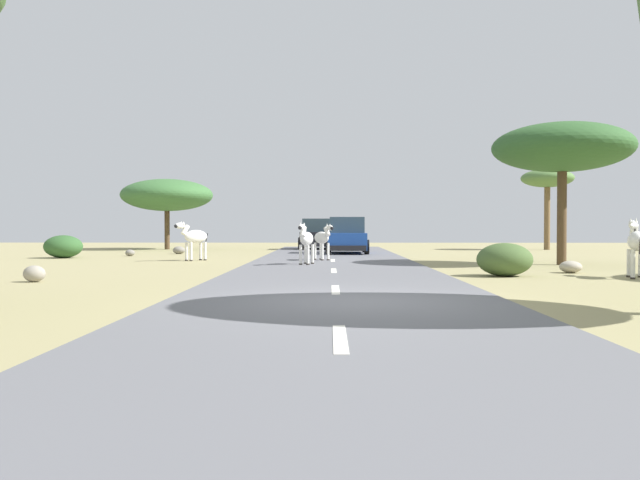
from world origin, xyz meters
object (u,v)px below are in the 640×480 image
object	(u,v)px
zebra_2	(636,242)
rock_3	(130,253)
tree_5	(167,195)
bush_1	(63,247)
rock_1	(34,274)
tree_1	(547,180)
zebra_3	(323,238)
rock_0	(571,267)
zebra_1	(194,237)
bush_0	(505,260)
rock_2	(179,250)
zebra_0	(306,239)
car_1	(347,237)
car_0	(317,235)
tree_0	(562,148)

from	to	relation	value
zebra_2	rock_3	xyz separation A→B (m)	(-16.94, 13.00, -0.79)
tree_5	rock_3	distance (m)	9.63
bush_1	rock_1	xyz separation A→B (m)	(4.21, -12.50, -0.29)
tree_5	zebra_2	bearing A→B (deg)	-51.76
tree_1	bush_1	bearing A→B (deg)	-155.94
zebra_3	rock_0	size ratio (longest dim) A/B	2.22
rock_1	tree_1	bearing A→B (deg)	49.75
tree_1	tree_5	size ratio (longest dim) A/B	0.87
zebra_1	zebra_2	distance (m)	15.87
bush_0	rock_2	bearing A→B (deg)	129.09
zebra_3	rock_3	bearing A→B (deg)	-54.64
rock_3	tree_5	bearing A→B (deg)	93.13
zebra_0	car_1	bearing A→B (deg)	-87.09
rock_3	zebra_2	bearing A→B (deg)	-37.51
zebra_1	tree_1	size ratio (longest dim) A/B	0.34
zebra_0	zebra_3	size ratio (longest dim) A/B	1.07
zebra_0	rock_2	distance (m)	12.06
car_0	tree_0	bearing A→B (deg)	120.08
zebra_0	rock_3	xyz separation A→B (m)	(-8.23, 7.66, -0.75)
zebra_3	bush_0	world-z (taller)	zebra_3
zebra_1	rock_3	world-z (taller)	zebra_1
rock_0	tree_1	bearing A→B (deg)	74.19
tree_5	rock_2	size ratio (longest dim) A/B	8.95
rock_1	bush_1	bearing A→B (deg)	108.64
bush_0	tree_1	bearing A→B (deg)	69.63
zebra_0	zebra_2	bearing A→B (deg)	160.73
car_1	tree_5	bearing A→B (deg)	-32.53
zebra_1	zebra_3	distance (m)	5.04
tree_1	rock_1	size ratio (longest dim) A/B	8.83
zebra_3	rock_0	bearing A→B (deg)	111.27
zebra_3	bush_0	size ratio (longest dim) A/B	0.94
rock_0	zebra_2	bearing A→B (deg)	-62.60
zebra_1	zebra_0	bearing A→B (deg)	-178.22
rock_3	zebra_0	bearing A→B (deg)	-42.94
tree_1	rock_1	bearing A→B (deg)	-130.25
car_0	tree_0	world-z (taller)	tree_0
tree_1	rock_0	world-z (taller)	tree_1
zebra_0	car_0	bearing A→B (deg)	-78.02
tree_5	rock_0	bearing A→B (deg)	-50.86
rock_0	car_1	bearing A→B (deg)	114.43
car_0	rock_0	distance (m)	21.35
tree_1	rock_3	world-z (taller)	tree_1
rock_0	bush_0	bearing A→B (deg)	-149.59
car_0	rock_3	xyz separation A→B (m)	(-8.31, -8.86, -0.70)
zebra_3	tree_0	xyz separation A→B (m)	(8.33, -2.28, 3.16)
tree_1	bush_0	xyz separation A→B (m)	(-7.80, -21.01, -3.57)
zebra_3	car_1	world-z (taller)	car_1
zebra_2	rock_1	distance (m)	15.08
car_1	rock_0	world-z (taller)	car_1
zebra_2	zebra_3	xyz separation A→B (m)	(-8.18, 8.38, -0.05)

